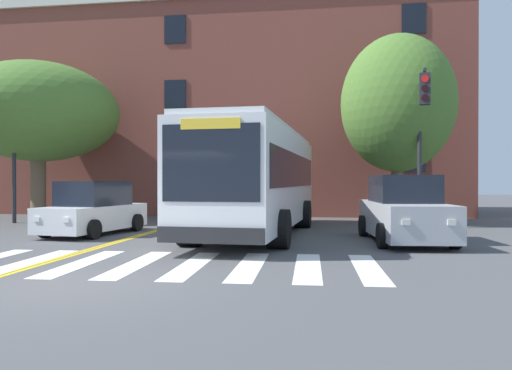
{
  "coord_description": "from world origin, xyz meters",
  "views": [
    {
      "loc": [
        4.34,
        -7.93,
        1.74
      ],
      "look_at": [
        2.11,
        7.29,
        1.62
      ],
      "focal_mm": 35.0,
      "sensor_mm": 36.0,
      "label": 1
    }
  ],
  "objects_px": {
    "city_bus": "(259,178)",
    "traffic_light_near_corner": "(422,122)",
    "street_tree_curbside_large": "(397,104)",
    "car_white_near_lane": "(94,210)",
    "car_silver_far_lane": "(404,212)",
    "car_tan_behind_bus": "(266,197)",
    "street_tree_curbside_small": "(38,112)"
  },
  "relations": [
    {
      "from": "street_tree_curbside_small",
      "to": "traffic_light_near_corner",
      "type": "bearing_deg",
      "value": -9.14
    },
    {
      "from": "city_bus",
      "to": "car_silver_far_lane",
      "type": "height_order",
      "value": "city_bus"
    },
    {
      "from": "street_tree_curbside_small",
      "to": "car_silver_far_lane",
      "type": "bearing_deg",
      "value": -21.53
    },
    {
      "from": "car_silver_far_lane",
      "to": "traffic_light_near_corner",
      "type": "bearing_deg",
      "value": 72.21
    },
    {
      "from": "car_white_near_lane",
      "to": "car_silver_far_lane",
      "type": "xyz_separation_m",
      "value": [
        9.75,
        -0.64,
        0.06
      ]
    },
    {
      "from": "car_silver_far_lane",
      "to": "car_tan_behind_bus",
      "type": "height_order",
      "value": "car_tan_behind_bus"
    },
    {
      "from": "street_tree_curbside_large",
      "to": "street_tree_curbside_small",
      "type": "distance_m",
      "value": 15.65
    },
    {
      "from": "car_tan_behind_bus",
      "to": "car_silver_far_lane",
      "type": "bearing_deg",
      "value": -65.03
    },
    {
      "from": "car_silver_far_lane",
      "to": "car_tan_behind_bus",
      "type": "bearing_deg",
      "value": 114.97
    },
    {
      "from": "car_tan_behind_bus",
      "to": "street_tree_curbside_small",
      "type": "bearing_deg",
      "value": -149.13
    },
    {
      "from": "traffic_light_near_corner",
      "to": "street_tree_curbside_large",
      "type": "bearing_deg",
      "value": 98.35
    },
    {
      "from": "traffic_light_near_corner",
      "to": "street_tree_curbside_large",
      "type": "distance_m",
      "value": 3.18
    },
    {
      "from": "street_tree_curbside_small",
      "to": "street_tree_curbside_large",
      "type": "bearing_deg",
      "value": 1.32
    },
    {
      "from": "car_silver_far_lane",
      "to": "street_tree_curbside_large",
      "type": "distance_m",
      "value": 7.5
    },
    {
      "from": "car_silver_far_lane",
      "to": "traffic_light_near_corner",
      "type": "relative_size",
      "value": 0.85
    },
    {
      "from": "car_tan_behind_bus",
      "to": "city_bus",
      "type": "bearing_deg",
      "value": -84.37
    },
    {
      "from": "city_bus",
      "to": "traffic_light_near_corner",
      "type": "bearing_deg",
      "value": 18.8
    },
    {
      "from": "city_bus",
      "to": "car_white_near_lane",
      "type": "bearing_deg",
      "value": -171.2
    },
    {
      "from": "city_bus",
      "to": "street_tree_curbside_small",
      "type": "height_order",
      "value": "street_tree_curbside_small"
    },
    {
      "from": "car_silver_far_lane",
      "to": "traffic_light_near_corner",
      "type": "height_order",
      "value": "traffic_light_near_corner"
    },
    {
      "from": "traffic_light_near_corner",
      "to": "street_tree_curbside_large",
      "type": "xyz_separation_m",
      "value": [
        -0.43,
        2.95,
        1.11
      ]
    },
    {
      "from": "car_white_near_lane",
      "to": "street_tree_curbside_small",
      "type": "distance_m",
      "value": 8.46
    },
    {
      "from": "city_bus",
      "to": "street_tree_curbside_large",
      "type": "bearing_deg",
      "value": 43.6
    },
    {
      "from": "car_white_near_lane",
      "to": "street_tree_curbside_small",
      "type": "xyz_separation_m",
      "value": [
        -5.25,
        5.28,
        4.01
      ]
    },
    {
      "from": "street_tree_curbside_large",
      "to": "car_white_near_lane",
      "type": "bearing_deg",
      "value": -151.5
    },
    {
      "from": "street_tree_curbside_large",
      "to": "car_silver_far_lane",
      "type": "bearing_deg",
      "value": -95.79
    },
    {
      "from": "car_tan_behind_bus",
      "to": "traffic_light_near_corner",
      "type": "height_order",
      "value": "traffic_light_near_corner"
    },
    {
      "from": "street_tree_curbside_large",
      "to": "street_tree_curbside_small",
      "type": "relative_size",
      "value": 0.8
    },
    {
      "from": "car_white_near_lane",
      "to": "car_tan_behind_bus",
      "type": "height_order",
      "value": "car_tan_behind_bus"
    },
    {
      "from": "car_silver_far_lane",
      "to": "street_tree_curbside_small",
      "type": "bearing_deg",
      "value": 158.47
    },
    {
      "from": "car_white_near_lane",
      "to": "car_silver_far_lane",
      "type": "relative_size",
      "value": 0.9
    },
    {
      "from": "city_bus",
      "to": "street_tree_curbside_small",
      "type": "relative_size",
      "value": 1.15
    }
  ]
}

